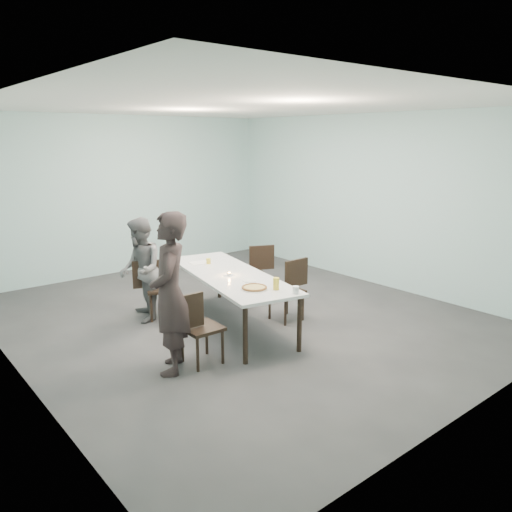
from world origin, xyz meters
TOP-DOWN VIEW (x-y plane):
  - ground at (0.00, 0.00)m, footprint 7.00×7.00m
  - room_shell at (0.00, 0.00)m, footprint 6.02×7.02m
  - table at (-0.28, -0.19)m, footprint 1.41×2.73m
  - chair_near_left at (-1.33, -0.96)m, footprint 0.61×0.43m
  - chair_far_left at (-0.93, 0.73)m, footprint 0.65×0.55m
  - chair_near_right at (0.55, -0.54)m, footprint 0.61×0.42m
  - chair_far_right at (0.79, 0.55)m, footprint 0.65×0.55m
  - diner_near at (-1.62, -0.91)m, footprint 0.73×0.79m
  - diner_far at (-1.13, 0.78)m, footprint 0.78×0.88m
  - pizza at (-0.48, -0.98)m, footprint 0.34×0.34m
  - side_plate at (-0.30, -0.66)m, footprint 0.18×0.18m
  - beer_glass at (-0.28, -1.16)m, footprint 0.08×0.08m
  - water_tumbler at (-0.21, -1.43)m, footprint 0.08×0.08m
  - tealight at (-0.35, -0.27)m, footprint 0.06×0.06m
  - amber_tumbler at (-0.19, 0.46)m, footprint 0.07×0.07m
  - menu at (-0.25, 0.58)m, footprint 0.34×0.28m

SIDE VIEW (x-z plane):
  - ground at x=0.00m, z-range 0.00..0.00m
  - chair_near_left at x=-1.33m, z-range 0.07..0.94m
  - chair_far_left at x=-0.93m, z-range 0.07..0.94m
  - chair_near_right at x=0.55m, z-range 0.07..0.94m
  - chair_far_right at x=0.79m, z-range 0.07..0.94m
  - table at x=-0.28m, z-range 0.32..1.07m
  - diner_far at x=-1.13m, z-range 0.00..1.49m
  - menu at x=-0.25m, z-range 0.75..0.76m
  - side_plate at x=-0.30m, z-range 0.75..0.76m
  - pizza at x=-0.48m, z-range 0.75..0.79m
  - tealight at x=-0.35m, z-range 0.75..0.79m
  - amber_tumbler at x=-0.19m, z-range 0.75..0.83m
  - water_tumbler at x=-0.21m, z-range 0.75..0.84m
  - beer_glass at x=-0.28m, z-range 0.75..0.90m
  - diner_near at x=-1.62m, z-range 0.00..1.81m
  - room_shell at x=0.00m, z-range 0.52..3.53m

